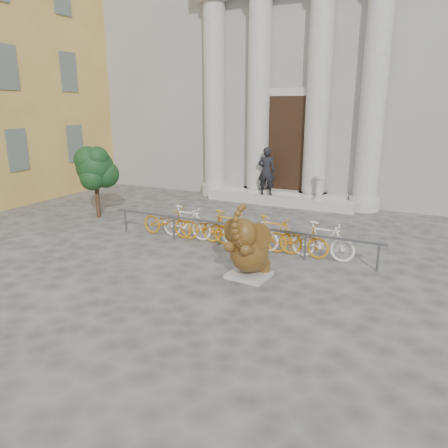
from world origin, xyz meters
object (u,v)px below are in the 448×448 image
at_px(bike_rack, 238,229).
at_px(pedestrian, 266,171).
at_px(tree, 95,168).
at_px(elephant_statue, 249,250).

relative_size(bike_rack, pedestrian, 4.19).
relative_size(bike_rack, tree, 3.17).
bearing_deg(bike_rack, tree, 172.37).
distance_m(bike_rack, tree, 5.99).
xyz_separation_m(bike_rack, pedestrian, (-1.27, 5.49, 0.81)).
height_order(bike_rack, tree, tree).
distance_m(tree, pedestrian, 6.55).
relative_size(elephant_statue, tree, 0.72).
bearing_deg(tree, bike_rack, -7.63).
relative_size(elephant_statue, pedestrian, 0.95).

